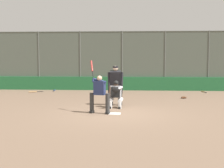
# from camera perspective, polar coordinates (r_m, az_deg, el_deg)

# --- Properties ---
(ground_plane) EXTENTS (160.00, 160.00, 0.00)m
(ground_plane) POSITION_cam_1_polar(r_m,az_deg,el_deg) (11.92, 0.55, -5.46)
(ground_plane) COLOR #7A604C
(home_plate_marker) EXTENTS (0.43, 0.43, 0.01)m
(home_plate_marker) POSITION_cam_1_polar(r_m,az_deg,el_deg) (11.92, 0.55, -5.43)
(home_plate_marker) COLOR white
(home_plate_marker) RESTS_ON ground_plane
(backstop_fence) EXTENTS (22.02, 0.08, 3.81)m
(backstop_fence) POSITION_cam_1_polar(r_m,az_deg,el_deg) (20.19, 1.86, 4.52)
(backstop_fence) COLOR #515651
(backstop_fence) RESTS_ON ground_plane
(padding_wall) EXTENTS (21.50, 0.18, 0.86)m
(padding_wall) POSITION_cam_1_polar(r_m,az_deg,el_deg) (20.16, 1.84, 0.08)
(padding_wall) COLOR #236638
(padding_wall) RESTS_ON ground_plane
(bleachers_beyond) EXTENTS (15.36, 2.50, 1.48)m
(bleachers_beyond) POSITION_cam_1_polar(r_m,az_deg,el_deg) (22.82, 8.28, 0.74)
(bleachers_beyond) COLOR slate
(bleachers_beyond) RESTS_ON ground_plane
(batter_at_plate) EXTENTS (0.83, 0.80, 2.02)m
(batter_at_plate) POSITION_cam_1_polar(r_m,az_deg,el_deg) (11.91, -2.33, -1.64)
(batter_at_plate) COLOR #333333
(batter_at_plate) RESTS_ON ground_plane
(catcher_behind_plate) EXTENTS (0.63, 0.77, 1.16)m
(catcher_behind_plate) POSITION_cam_1_polar(r_m,az_deg,el_deg) (13.20, 0.68, -1.80)
(catcher_behind_plate) COLOR silver
(catcher_behind_plate) RESTS_ON ground_plane
(umpire_home) EXTENTS (0.72, 0.43, 1.76)m
(umpire_home) POSITION_cam_1_polar(r_m,az_deg,el_deg) (13.86, 0.64, -0.03)
(umpire_home) COLOR #333333
(umpire_home) RESTS_ON ground_plane
(spare_bat_near_backstop) EXTENTS (0.16, 0.87, 0.07)m
(spare_bat_near_backstop) POSITION_cam_1_polar(r_m,az_deg,el_deg) (19.89, 16.36, -1.35)
(spare_bat_near_backstop) COLOR black
(spare_bat_near_backstop) RESTS_ON ground_plane
(spare_bat_by_padding) EXTENTS (0.13, 0.81, 0.07)m
(spare_bat_by_padding) POSITION_cam_1_polar(r_m,az_deg,el_deg) (20.14, -10.51, -1.15)
(spare_bat_by_padding) COLOR black
(spare_bat_by_padding) RESTS_ON ground_plane
(spare_bat_third_base_side) EXTENTS (0.83, 0.36, 0.07)m
(spare_bat_third_base_side) POSITION_cam_1_polar(r_m,az_deg,el_deg) (19.62, -14.08, -1.38)
(spare_bat_third_base_side) COLOR black
(spare_bat_third_base_side) RESTS_ON ground_plane
(fielding_glove_on_dirt) EXTENTS (0.29, 0.22, 0.11)m
(fielding_glove_on_dirt) POSITION_cam_1_polar(r_m,az_deg,el_deg) (16.64, 12.96, -2.41)
(fielding_glove_on_dirt) COLOR #56331E
(fielding_glove_on_dirt) RESTS_ON ground_plane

